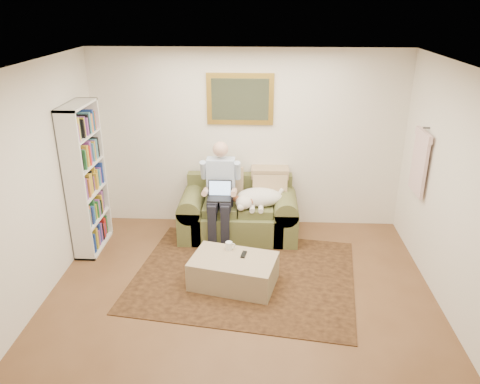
# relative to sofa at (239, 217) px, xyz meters

# --- Properties ---
(room_shell) EXTENTS (4.51, 5.00, 2.61)m
(room_shell) POSITION_rel_sofa_xyz_m (0.10, -1.69, 1.01)
(room_shell) COLOR brown
(room_shell) RESTS_ON ground
(rug) EXTENTS (2.95, 2.50, 0.01)m
(rug) POSITION_rel_sofa_xyz_m (0.13, -1.09, -0.28)
(rug) COLOR black
(rug) RESTS_ON room_shell
(sofa) EXTENTS (1.67, 0.85, 1.00)m
(sofa) POSITION_rel_sofa_xyz_m (0.00, 0.00, 0.00)
(sofa) COLOR brown
(sofa) RESTS_ON room_shell
(seated_man) EXTENTS (0.55, 0.78, 1.40)m
(seated_man) POSITION_rel_sofa_xyz_m (-0.25, -0.15, 0.41)
(seated_man) COLOR #8CA9D8
(seated_man) RESTS_ON sofa
(laptop) EXTENTS (0.32, 0.26, 0.23)m
(laptop) POSITION_rel_sofa_xyz_m (-0.25, -0.22, 0.45)
(laptop) COLOR black
(laptop) RESTS_ON seated_man
(sleeping_dog) EXTENTS (0.69, 0.43, 0.25)m
(sleeping_dog) POSITION_rel_sofa_xyz_m (0.30, -0.08, 0.35)
(sleeping_dog) COLOR white
(sleeping_dog) RESTS_ON sofa
(ottoman) EXTENTS (1.10, 0.84, 0.36)m
(ottoman) POSITION_rel_sofa_xyz_m (0.00, -1.29, -0.11)
(ottoman) COLOR tan
(ottoman) RESTS_ON room_shell
(coffee_mug) EXTENTS (0.08, 0.08, 0.10)m
(coffee_mug) POSITION_rel_sofa_xyz_m (-0.06, -1.08, 0.12)
(coffee_mug) COLOR white
(coffee_mug) RESTS_ON ottoman
(tv_remote) EXTENTS (0.07, 0.16, 0.02)m
(tv_remote) POSITION_rel_sofa_xyz_m (0.12, -1.21, 0.08)
(tv_remote) COLOR black
(tv_remote) RESTS_ON ottoman
(bookshelf) EXTENTS (0.28, 0.80, 2.00)m
(bookshelf) POSITION_rel_sofa_xyz_m (-2.00, -0.44, 0.71)
(bookshelf) COLOR white
(bookshelf) RESTS_ON room_shell
(wall_mirror) EXTENTS (0.94, 0.04, 0.72)m
(wall_mirror) POSITION_rel_sofa_xyz_m (0.00, 0.43, 1.61)
(wall_mirror) COLOR gold
(wall_mirror) RESTS_ON room_shell
(hanging_shirt) EXTENTS (0.06, 0.52, 0.90)m
(hanging_shirt) POSITION_rel_sofa_xyz_m (2.29, -0.44, 1.06)
(hanging_shirt) COLOR beige
(hanging_shirt) RESTS_ON room_shell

